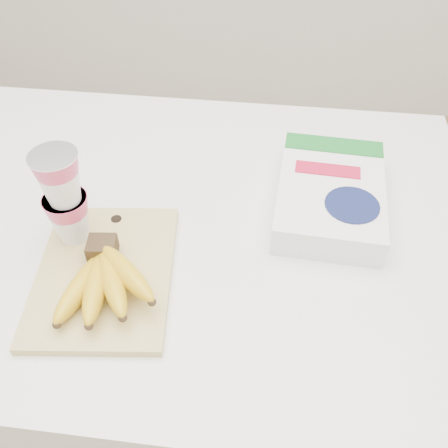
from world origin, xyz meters
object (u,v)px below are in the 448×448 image
(cutting_board, at_px, (105,273))
(yogurt_stack, at_px, (64,195))
(table, at_px, (166,346))
(bananas, at_px, (103,279))
(cereal_box, at_px, (330,195))

(cutting_board, height_order, yogurt_stack, yogurt_stack)
(table, distance_m, cutting_board, 0.52)
(cutting_board, distance_m, yogurt_stack, 0.15)
(table, xyz_separation_m, yogurt_stack, (-0.11, -0.09, 0.60))
(bananas, relative_size, cereal_box, 0.62)
(bananas, height_order, cereal_box, bananas)
(table, relative_size, yogurt_stack, 6.94)
(bananas, xyz_separation_m, cereal_box, (0.37, 0.26, -0.01))
(bananas, distance_m, yogurt_stack, 0.16)
(cutting_board, bearing_deg, cereal_box, 23.91)
(bananas, bearing_deg, yogurt_stack, 128.95)
(table, xyz_separation_m, bananas, (-0.02, -0.20, 0.52))
(yogurt_stack, height_order, cereal_box, yogurt_stack)
(yogurt_stack, bearing_deg, cereal_box, 18.39)
(cereal_box, bearing_deg, yogurt_stack, -158.38)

